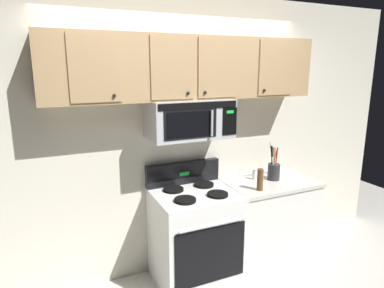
{
  "coord_description": "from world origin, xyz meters",
  "views": [
    {
      "loc": [
        -1.22,
        -2.2,
        2.04
      ],
      "look_at": [
        0.0,
        0.49,
        1.35
      ],
      "focal_mm": 31.19,
      "sensor_mm": 36.0,
      "label": 1
    }
  ],
  "objects_px": {
    "utensil_crock_charcoal": "(274,170)",
    "pepper_mill": "(260,180)",
    "stove_range": "(195,235)",
    "over_range_microwave": "(190,119)",
    "spice_jar": "(272,169)",
    "salt_shaker": "(255,174)"
  },
  "relations": [
    {
      "from": "over_range_microwave",
      "to": "spice_jar",
      "type": "bearing_deg",
      "value": 2.77
    },
    {
      "from": "utensil_crock_charcoal",
      "to": "stove_range",
      "type": "bearing_deg",
      "value": -179.57
    },
    {
      "from": "utensil_crock_charcoal",
      "to": "spice_jar",
      "type": "height_order",
      "value": "utensil_crock_charcoal"
    },
    {
      "from": "spice_jar",
      "to": "stove_range",
      "type": "bearing_deg",
      "value": -170.65
    },
    {
      "from": "pepper_mill",
      "to": "spice_jar",
      "type": "height_order",
      "value": "pepper_mill"
    },
    {
      "from": "over_range_microwave",
      "to": "salt_shaker",
      "type": "relative_size",
      "value": 7.02
    },
    {
      "from": "utensil_crock_charcoal",
      "to": "spice_jar",
      "type": "bearing_deg",
      "value": 55.79
    },
    {
      "from": "stove_range",
      "to": "salt_shaker",
      "type": "bearing_deg",
      "value": 7.36
    },
    {
      "from": "utensil_crock_charcoal",
      "to": "salt_shaker",
      "type": "distance_m",
      "value": 0.2
    },
    {
      "from": "stove_range",
      "to": "over_range_microwave",
      "type": "distance_m",
      "value": 1.11
    },
    {
      "from": "over_range_microwave",
      "to": "spice_jar",
      "type": "height_order",
      "value": "over_range_microwave"
    },
    {
      "from": "utensil_crock_charcoal",
      "to": "pepper_mill",
      "type": "xyz_separation_m",
      "value": [
        -0.31,
        -0.19,
        0.0
      ]
    },
    {
      "from": "utensil_crock_charcoal",
      "to": "pepper_mill",
      "type": "bearing_deg",
      "value": -147.65
    },
    {
      "from": "spice_jar",
      "to": "utensil_crock_charcoal",
      "type": "bearing_deg",
      "value": -124.21
    },
    {
      "from": "stove_range",
      "to": "over_range_microwave",
      "type": "xyz_separation_m",
      "value": [
        -0.0,
        0.12,
        1.11
      ]
    },
    {
      "from": "utensil_crock_charcoal",
      "to": "pepper_mill",
      "type": "relative_size",
      "value": 1.88
    },
    {
      "from": "stove_range",
      "to": "pepper_mill",
      "type": "bearing_deg",
      "value": -17.79
    },
    {
      "from": "salt_shaker",
      "to": "spice_jar",
      "type": "relative_size",
      "value": 1.02
    },
    {
      "from": "over_range_microwave",
      "to": "utensil_crock_charcoal",
      "type": "distance_m",
      "value": 1.07
    },
    {
      "from": "over_range_microwave",
      "to": "spice_jar",
      "type": "distance_m",
      "value": 1.18
    },
    {
      "from": "over_range_microwave",
      "to": "pepper_mill",
      "type": "xyz_separation_m",
      "value": [
        0.59,
        -0.3,
        -0.57
      ]
    },
    {
      "from": "pepper_mill",
      "to": "over_range_microwave",
      "type": "bearing_deg",
      "value": 152.55
    }
  ]
}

